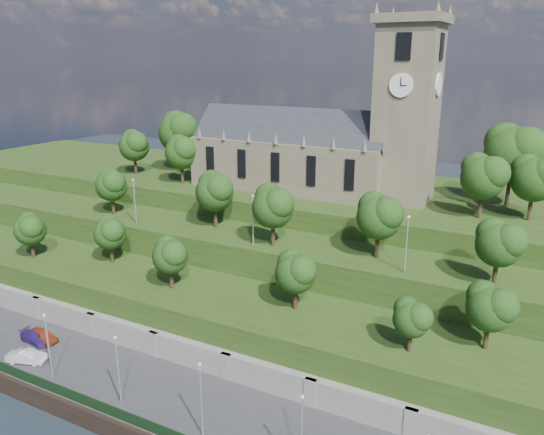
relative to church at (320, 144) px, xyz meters
The scene contains 16 objects.
promenade 45.42m from the church, 91.13° to the right, with size 160.00×12.00×2.00m, color #2D2D30.
quay_wall 50.78m from the church, 90.98° to the right, with size 160.00×0.50×2.20m, color black.
fence 49.57m from the church, 91.00° to the right, with size 160.00×0.10×1.20m, color black.
retaining_wall 39.48m from the church, 91.33° to the right, with size 160.00×2.10×5.00m.
embankment_lower 33.57m from the church, 91.61° to the right, with size 160.00×12.00×8.00m, color #213712.
embankment_upper 23.71m from the church, 92.66° to the right, with size 160.00×10.00×12.00m, color #213712.
hilltop 15.57m from the church, 101.11° to the left, with size 160.00×32.00×15.00m, color #213712.
church is the anchor object (origin of this frame).
trees_lower 29.52m from the church, 91.40° to the right, with size 65.46×8.50×6.93m.
trees_upper 18.51m from the church, 84.11° to the right, with size 61.20×8.45×8.20m.
trees_hilltop 1.87m from the church, ahead, with size 71.81×16.74×11.86m.
lamp_posts_promenade 46.45m from the church, 93.67° to the right, with size 60.36×0.36×7.63m.
lamp_posts_upper 21.05m from the church, 92.26° to the right, with size 40.36×0.36×6.75m.
car_left 47.81m from the church, 117.46° to the right, with size 1.78×4.42×1.51m, color maroon.
car_middle 50.36m from the church, 112.54° to the right, with size 1.59×4.56×1.50m, color #B0B0B5.
car_right 48.61m from the church, 117.71° to the right, with size 1.84×4.52×1.31m, color navy.
Camera 1 is at (32.94, -30.87, 35.53)m, focal length 35.00 mm.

